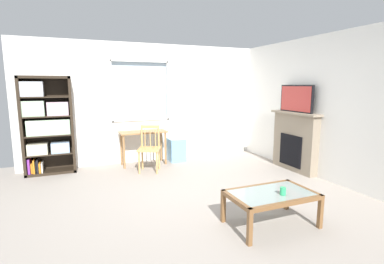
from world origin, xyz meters
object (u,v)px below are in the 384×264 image
fireplace (295,141)px  tv (296,99)px  plastic_drawer_unit (176,150)px  bookshelf (46,124)px  desk_under_window (143,137)px  wooden_chair (149,148)px  coffee_table (271,197)px  sippy_cup (283,191)px

fireplace → tv: (-0.02, -0.00, 0.84)m
tv → plastic_drawer_unit: bearing=140.1°
bookshelf → desk_under_window: 1.87m
wooden_chair → tv: tv is taller
fireplace → tv: bearing=-180.0°
wooden_chair → plastic_drawer_unit: bearing=36.9°
bookshelf → coffee_table: (2.63, -3.39, -0.60)m
wooden_chair → tv: (2.67, -1.03, 0.97)m
coffee_table → tv: bearing=42.8°
desk_under_window → tv: size_ratio=1.16×
wooden_chair → desk_under_window: bearing=89.9°
plastic_drawer_unit → coffee_table: plastic_drawer_unit is taller
wooden_chair → sippy_cup: wooden_chair is taller
desk_under_window → bookshelf: bearing=176.6°
bookshelf → tv: size_ratio=2.21×
tv → wooden_chair: bearing=158.8°
sippy_cup → coffee_table: bearing=125.3°
plastic_drawer_unit → tv: (1.92, -1.60, 1.18)m
bookshelf → fireplace: bookshelf is taller
coffee_table → desk_under_window: bearing=103.6°
fireplace → sippy_cup: (-1.81, -1.84, -0.13)m
bookshelf → sippy_cup: bearing=-52.3°
coffee_table → sippy_cup: bearing=-54.7°
tv → desk_under_window: bearing=149.9°
plastic_drawer_unit → coffee_table: (0.04, -3.34, 0.11)m
coffee_table → sippy_cup: size_ratio=11.55×
plastic_drawer_unit → tv: size_ratio=0.60×
desk_under_window → wooden_chair: 0.53m
desk_under_window → tv: (2.67, -1.55, 0.83)m
wooden_chair → sippy_cup: size_ratio=10.00×
wooden_chair → sippy_cup: (0.88, -2.88, -0.00)m
bookshelf → wooden_chair: size_ratio=2.06×
sippy_cup → desk_under_window: bearing=104.5°
wooden_chair → plastic_drawer_unit: 0.97m
sippy_cup → bookshelf: bearing=127.7°
fireplace → desk_under_window: bearing=150.0°
fireplace → sippy_cup: size_ratio=13.04×
plastic_drawer_unit → coffee_table: 3.34m
bookshelf → fireplace: bearing=-20.1°
tv → sippy_cup: (-1.79, -1.84, -0.97)m
desk_under_window → wooden_chair: wooden_chair is taller
sippy_cup → fireplace: bearing=45.5°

